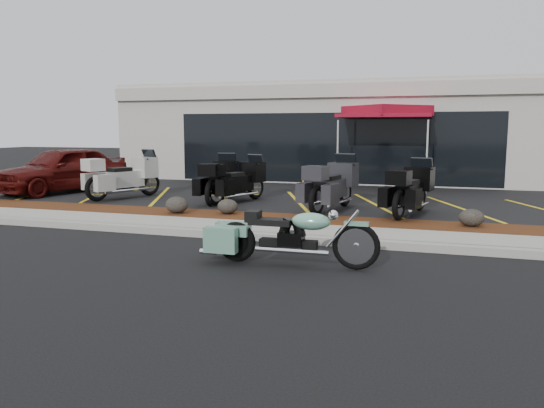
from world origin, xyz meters
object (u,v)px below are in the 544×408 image
(traffic_cone, at_px, (303,185))
(popup_canopy, at_px, (386,113))
(touring_white, at_px, (149,172))
(parked_car, at_px, (62,169))
(hero_cruiser, at_px, (356,239))

(traffic_cone, relative_size, popup_canopy, 0.13)
(touring_white, bearing_deg, popup_canopy, -32.91)
(parked_car, bearing_deg, hero_cruiser, -14.77)
(touring_white, distance_m, parked_car, 3.19)
(parked_car, relative_size, popup_canopy, 1.39)
(popup_canopy, bearing_deg, parked_car, -156.83)
(hero_cruiser, xyz_separation_m, popup_canopy, (-0.57, 10.77, 2.24))
(hero_cruiser, xyz_separation_m, traffic_cone, (-3.08, 8.99, -0.15))
(hero_cruiser, relative_size, traffic_cone, 7.04)
(hero_cruiser, height_order, popup_canopy, popup_canopy)
(parked_car, relative_size, traffic_cone, 10.92)
(hero_cruiser, relative_size, popup_canopy, 0.89)
(touring_white, relative_size, parked_car, 0.56)
(touring_white, relative_size, popup_canopy, 0.78)
(hero_cruiser, distance_m, touring_white, 9.74)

